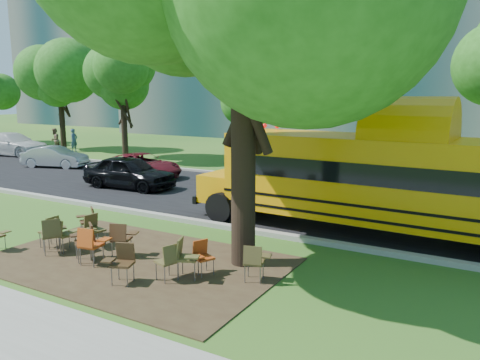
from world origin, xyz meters
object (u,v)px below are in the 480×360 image
Objects in this scene: chair_8 at (51,228)px; chair_11 at (121,236)px; chair_5 at (122,259)px; bg_car_red at (142,165)px; chair_4 at (91,242)px; chair_3 at (87,238)px; school_bus at (402,182)px; chair_6 at (169,258)px; chair_2 at (53,232)px; bg_car_white at (12,144)px; bg_car_silver at (55,157)px; pedestrian_a at (74,140)px; chair_13 at (255,259)px; chair_12 at (202,254)px; chair_7 at (185,254)px; chair_9 at (89,218)px; black_car at (129,172)px; chair_1 at (64,232)px; pedestrian_b at (55,140)px.

chair_8 is 2.17m from chair_11.
chair_5 is 0.21× the size of bg_car_red.
chair_3 is at bearing 140.36° from chair_4.
chair_5 is 0.97× the size of chair_11.
chair_6 is at bearing -121.47° from school_bus.
chair_2 is 1.45m from chair_4.
bg_car_white reaches higher than chair_3.
chair_3 is 15.94m from bg_car_silver.
chair_8 is at bearing -141.19° from pedestrian_a.
chair_2 is 5.29m from chair_13.
chair_11 reaches higher than chair_8.
chair_13 is at bearing -134.58° from chair_3.
bg_car_white is (-22.49, 10.95, 0.26)m from chair_12.
chair_6 is 0.99× the size of chair_13.
bg_car_silver is (-15.74, 8.86, 0.10)m from chair_12.
chair_13 is (5.68, 0.58, -0.01)m from chair_8.
chair_13 is at bearing 89.96° from chair_7.
chair_8 is (-1.92, 0.44, -0.05)m from chair_4.
chair_12 is 25.10m from pedestrian_a.
chair_7 reaches higher than chair_9.
chair_12 is at bearing -131.29° from black_car.
chair_2 reaches higher than chair_3.
chair_2 is at bearing 141.09° from chair_9.
chair_6 is 24.93m from bg_car_white.
chair_6 is at bearing -128.52° from bg_car_red.
pedestrian_a is (-16.14, 13.53, 0.30)m from chair_9.
chair_12 is at bearing -45.95° from chair_2.
chair_7 is at bearing -120.98° from school_bus.
bg_car_white reaches higher than bg_car_silver.
chair_2 is 1.10× the size of chair_8.
bg_car_white is at bearing 129.78° from chair_11.
chair_8 is (-0.47, 0.33, -0.05)m from chair_2.
chair_11 is (1.56, 0.40, 0.02)m from chair_1.
pedestrian_b reaches higher than bg_car_white.
bg_car_silver is at bearing -142.83° from chair_7.
black_car is 2.70m from bg_car_red.
chair_9 is (-1.89, 1.68, -0.07)m from chair_4.
school_bus is 2.24× the size of bg_car_white.
chair_2 is 1.08m from chair_3.
chair_13 is at bearing -131.74° from pedestrian_a.
chair_6 reaches higher than chair_12.
chair_13 is at bearing -169.34° from chair_5.
bg_car_red reaches higher than chair_2.
chair_4 is (-5.80, -5.72, -1.04)m from school_bus.
chair_4 is at bearing -46.55° from chair_12.
chair_6 is at bearing -7.52° from chair_12.
black_car is at bearing 118.27° from chair_4.
bg_car_silver is at bearing 70.18° from black_car.
chair_9 is at bearing -2.48° from chair_8.
chair_6 is 1.02× the size of chair_9.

